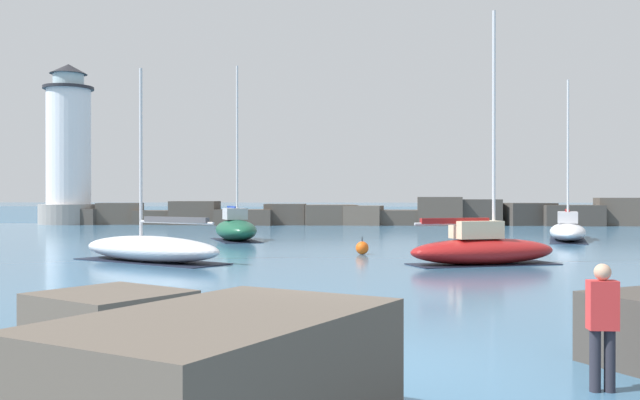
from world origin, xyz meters
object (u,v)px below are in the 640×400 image
(lighthouse, at_px, (69,154))
(sailboat_moored_0, at_px, (236,228))
(sailboat_moored_1, at_px, (150,248))
(mooring_buoy_orange_near, at_px, (362,248))
(person_on_rocks, at_px, (602,321))
(sailboat_moored_2, at_px, (568,230))
(sailboat_moored_3, at_px, (482,248))

(lighthouse, distance_m, sailboat_moored_0, 30.88)
(lighthouse, relative_size, sailboat_moored_1, 1.95)
(mooring_buoy_orange_near, height_order, person_on_rocks, person_on_rocks)
(sailboat_moored_2, xyz_separation_m, mooring_buoy_orange_near, (-11.70, -10.78, -0.31))
(sailboat_moored_0, bearing_deg, person_on_rocks, -71.60)
(sailboat_moored_1, distance_m, sailboat_moored_2, 24.62)
(lighthouse, bearing_deg, sailboat_moored_2, -29.52)
(sailboat_moored_2, distance_m, person_on_rocks, 33.31)
(lighthouse, height_order, sailboat_moored_2, lighthouse)
(mooring_buoy_orange_near, distance_m, person_on_rocks, 21.61)
(mooring_buoy_orange_near, bearing_deg, person_on_rocks, -81.89)
(sailboat_moored_0, bearing_deg, mooring_buoy_orange_near, -52.18)
(sailboat_moored_2, height_order, mooring_buoy_orange_near, sailboat_moored_2)
(person_on_rocks, bearing_deg, sailboat_moored_2, 74.94)
(sailboat_moored_0, height_order, sailboat_moored_1, sailboat_moored_0)
(sailboat_moored_0, relative_size, person_on_rocks, 6.02)
(sailboat_moored_0, xyz_separation_m, sailboat_moored_3, (11.51, -13.49, -0.10))
(lighthouse, xyz_separation_m, person_on_rocks, (29.65, -53.85, -5.43))
(person_on_rocks, bearing_deg, sailboat_moored_1, 122.44)
(person_on_rocks, bearing_deg, lighthouse, 118.84)
(sailboat_moored_3, bearing_deg, sailboat_moored_2, 64.15)
(sailboat_moored_3, relative_size, mooring_buoy_orange_near, 12.30)
(lighthouse, xyz_separation_m, mooring_buoy_orange_near, (26.60, -32.46, -6.05))
(lighthouse, relative_size, mooring_buoy_orange_near, 19.19)
(mooring_buoy_orange_near, relative_size, person_on_rocks, 0.47)
(sailboat_moored_2, bearing_deg, person_on_rocks, -105.06)
(lighthouse, bearing_deg, sailboat_moored_0, -50.09)
(sailboat_moored_2, height_order, person_on_rocks, sailboat_moored_2)
(lighthouse, relative_size, sailboat_moored_3, 1.56)
(lighthouse, xyz_separation_m, sailboat_moored_0, (19.48, -23.29, -5.62))
(person_on_rocks, bearing_deg, mooring_buoy_orange_near, 98.11)
(sailboat_moored_2, bearing_deg, mooring_buoy_orange_near, -137.35)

